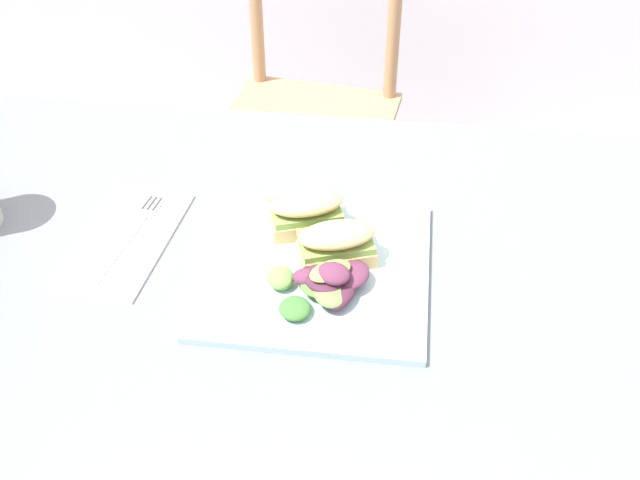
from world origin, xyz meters
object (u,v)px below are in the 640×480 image
fork_on_napkin (133,230)px  sandwich_half_front (336,244)px  plate_lunch (316,269)px  dining_table (309,355)px  sandwich_half_back (307,212)px  chair_wooden_far (310,115)px

fork_on_napkin → sandwich_half_front: bearing=-6.4°
plate_lunch → sandwich_half_front: (0.02, 0.01, 0.03)m
dining_table → fork_on_napkin: (-0.25, 0.07, 0.14)m
dining_table → sandwich_half_back: 0.20m
fork_on_napkin → plate_lunch: bearing=-10.1°
chair_wooden_far → fork_on_napkin: size_ratio=4.68×
chair_wooden_far → plate_lunch: (0.13, -0.86, 0.30)m
plate_lunch → fork_on_napkin: bearing=169.9°
sandwich_half_front → plate_lunch: bearing=-149.8°
sandwich_half_back → dining_table: bearing=-81.0°
dining_table → chair_wooden_far: 0.91m
plate_lunch → sandwich_half_front: 0.04m
sandwich_half_back → fork_on_napkin: (-0.24, -0.03, -0.03)m
dining_table → chair_wooden_far: chair_wooden_far is taller
plate_lunch → sandwich_half_front: sandwich_half_front is taller
dining_table → plate_lunch: size_ratio=4.11×
sandwich_half_front → fork_on_napkin: 0.29m
sandwich_half_front → sandwich_half_back: same height
sandwich_half_back → fork_on_napkin: size_ratio=0.59×
plate_lunch → sandwich_half_back: size_ratio=2.61×
sandwich_half_front → sandwich_half_back: (-0.05, 0.06, 0.00)m
chair_wooden_far → fork_on_napkin: (-0.13, -0.82, 0.30)m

